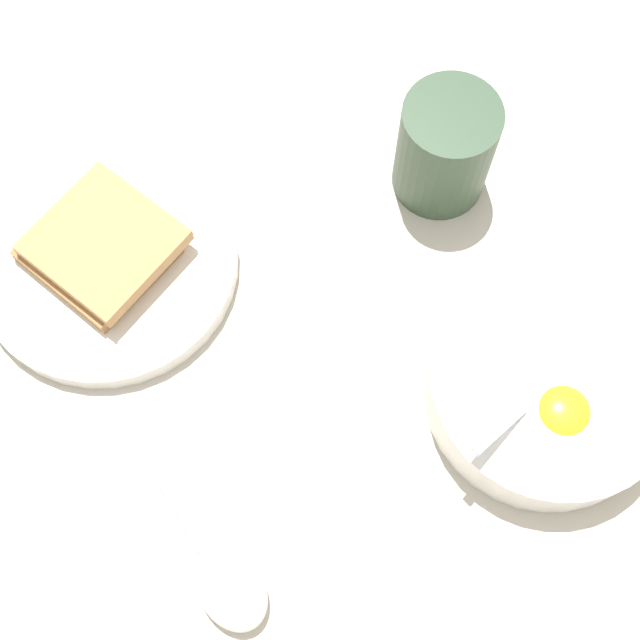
{
  "coord_description": "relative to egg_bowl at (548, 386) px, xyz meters",
  "views": [
    {
      "loc": [
        -0.07,
        0.15,
        0.6
      ],
      "look_at": [
        0.1,
        0.01,
        0.02
      ],
      "focal_mm": 50.0,
      "sensor_mm": 36.0,
      "label": 1
    }
  ],
  "objects": [
    {
      "name": "ground_plane",
      "position": [
        0.04,
        0.08,
        -0.02
      ],
      "size": [
        3.0,
        3.0,
        0.0
      ],
      "primitive_type": "plane",
      "color": "beige"
    },
    {
      "name": "egg_bowl",
      "position": [
        0.0,
        0.0,
        0.0
      ],
      "size": [
        0.17,
        0.17,
        0.07
      ],
      "color": "white",
      "rests_on": "ground_plane"
    },
    {
      "name": "toast_plate",
      "position": [
        0.27,
        0.17,
        -0.01
      ],
      "size": [
        0.19,
        0.19,
        0.02
      ],
      "color": "white",
      "rests_on": "ground_plane"
    },
    {
      "name": "toast_sandwich",
      "position": [
        0.28,
        0.17,
        0.01
      ],
      "size": [
        0.11,
        0.11,
        0.02
      ],
      "color": "#9E7042",
      "rests_on": "toast_plate"
    },
    {
      "name": "soup_spoon",
      "position": [
        0.05,
        0.24,
        -0.01
      ],
      "size": [
        0.14,
        0.05,
        0.03
      ],
      "color": "white",
      "rests_on": "ground_plane"
    },
    {
      "name": "drinking_cup",
      "position": [
        0.17,
        -0.06,
        0.02
      ],
      "size": [
        0.07,
        0.07,
        0.09
      ],
      "color": "#334733",
      "rests_on": "ground_plane"
    }
  ]
}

